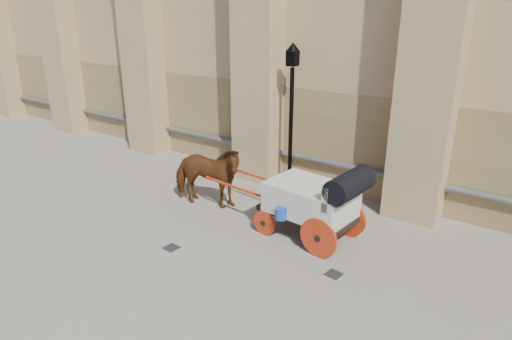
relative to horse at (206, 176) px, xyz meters
The scene contains 6 objects.
ground 1.62m from the horse, 46.82° to the right, with size 90.00×90.00×0.00m, color #70675D.
horse is the anchor object (origin of this frame).
carriage 3.34m from the horse, ahead, with size 4.51×1.68×1.93m.
street_lamp 3.05m from the horse, 62.63° to the left, with size 0.41×0.41×4.36m.
drain_grate_near 2.56m from the horse, 70.43° to the right, with size 0.32×0.32×0.01m, color black.
drain_grate_far 4.64m from the horse, 13.87° to the right, with size 0.32×0.32×0.01m, color black.
Camera 1 is at (6.84, -7.85, 5.50)m, focal length 32.00 mm.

